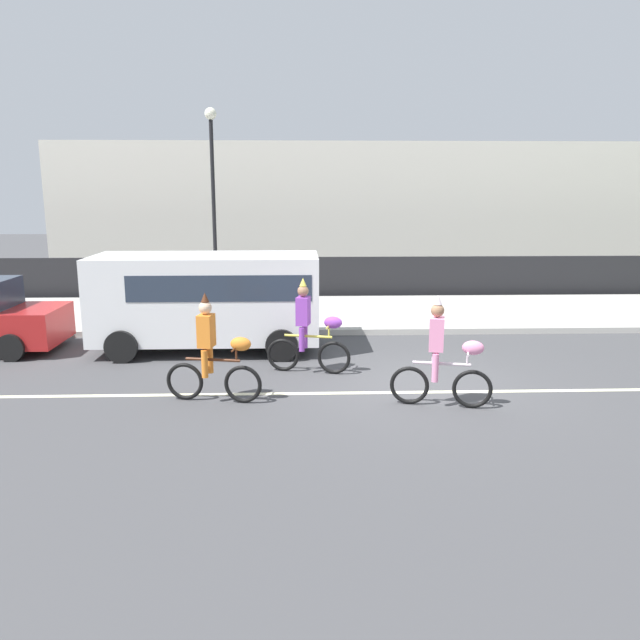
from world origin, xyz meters
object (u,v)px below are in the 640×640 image
parade_cyclist_orange (213,355)px  parade_cyclist_purple (309,332)px  parade_cyclist_pink (443,358)px  parked_van_white (210,295)px  street_lamp_post (213,177)px

parade_cyclist_orange → parade_cyclist_purple: same height
parade_cyclist_orange → parade_cyclist_pink: size_ratio=1.00×
parade_cyclist_purple → parade_cyclist_pink: bearing=-43.0°
parade_cyclist_pink → parade_cyclist_orange: bearing=174.4°
parade_cyclist_purple → parked_van_white: size_ratio=0.38×
parade_cyclist_orange → parade_cyclist_purple: 2.37m
parked_van_white → street_lamp_post: bearing=96.1°
parade_cyclist_orange → parade_cyclist_purple: (1.67, 1.68, 0.00)m
parade_cyclist_orange → parade_cyclist_purple: bearing=45.2°
parade_cyclist_orange → parked_van_white: size_ratio=0.38×
parade_cyclist_purple → parked_van_white: bearing=139.6°
parade_cyclist_purple → parked_van_white: parked_van_white is taller
parade_cyclist_orange → street_lamp_post: (-1.14, 9.29, 3.15)m
parked_van_white → street_lamp_post: 6.37m
parade_cyclist_purple → street_lamp_post: bearing=110.3°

